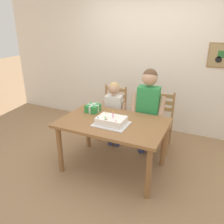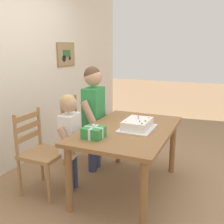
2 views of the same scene
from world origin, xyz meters
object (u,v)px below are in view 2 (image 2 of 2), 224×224
object	(u,v)px
gift_box_red_large	(94,132)
chair_left	(40,152)
child_younger	(70,133)
dining_table	(128,137)
chair_right	(79,130)
birthday_cake	(137,124)
child_older	(94,109)

from	to	relation	value
gift_box_red_large	chair_left	distance (m)	0.74
gift_box_red_large	child_younger	distance (m)	0.43
dining_table	chair_right	xyz separation A→B (m)	(0.42, 0.87, -0.17)
gift_box_red_large	birthday_cake	bearing A→B (deg)	-34.02
dining_table	child_younger	distance (m)	0.64
chair_left	child_younger	size ratio (longest dim) A/B	0.83
gift_box_red_large	child_older	bearing A→B (deg)	27.46
chair_left	chair_right	world-z (taller)	same
gift_box_red_large	child_younger	xyz separation A→B (m)	(0.17, 0.38, -0.11)
birthday_cake	child_older	distance (m)	0.74
gift_box_red_large	chair_left	xyz separation A→B (m)	(0.00, 0.67, -0.31)
chair_left	child_younger	distance (m)	0.39
dining_table	child_younger	world-z (taller)	child_younger
chair_right	child_older	bearing A→B (deg)	-111.20
chair_right	child_older	xyz separation A→B (m)	(-0.11, -0.29, 0.36)
child_older	child_younger	bearing A→B (deg)	179.94
dining_table	birthday_cake	distance (m)	0.17
dining_table	child_older	size ratio (longest dim) A/B	1.04
dining_table	child_younger	xyz separation A→B (m)	(-0.26, 0.58, 0.04)
chair_right	birthday_cake	bearing A→B (deg)	-112.29
child_younger	child_older	bearing A→B (deg)	-0.06
birthday_cake	child_younger	distance (m)	0.74
dining_table	gift_box_red_large	bearing A→B (deg)	154.04
gift_box_red_large	dining_table	bearing A→B (deg)	-25.96
dining_table	birthday_cake	bearing A→B (deg)	-77.35
chair_left	birthday_cake	bearing A→B (deg)	-65.44
birthday_cake	gift_box_red_large	xyz separation A→B (m)	(-0.44, 0.30, 0.00)
chair_right	child_older	size ratio (longest dim) A/B	0.68
child_older	chair_left	bearing A→B (deg)	158.27
chair_left	child_older	size ratio (longest dim) A/B	0.68
dining_table	chair_right	distance (m)	0.98
child_older	child_younger	world-z (taller)	child_older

